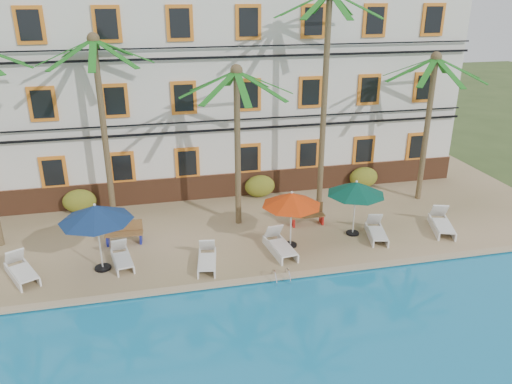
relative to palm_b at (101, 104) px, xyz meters
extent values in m
plane|color=#384C23|center=(5.02, -5.74, -5.40)|extent=(100.00, 100.00, 0.00)
cube|color=tan|center=(5.02, -0.74, -5.28)|extent=(30.00, 12.00, 0.25)
cube|color=tan|center=(5.02, -6.64, -5.12)|extent=(30.00, 0.35, 0.06)
cube|color=silver|center=(5.02, 4.26, -0.15)|extent=(25.00, 6.00, 10.00)
cube|color=brown|center=(5.02, 1.20, -4.55)|extent=(25.00, 0.12, 1.20)
cube|color=orange|center=(-2.48, 1.21, -3.25)|extent=(1.15, 0.10, 1.50)
cube|color=black|center=(-2.48, 1.16, -3.25)|extent=(0.85, 0.04, 1.20)
cube|color=orange|center=(0.52, 1.21, -3.25)|extent=(1.15, 0.10, 1.50)
cube|color=black|center=(0.52, 1.16, -3.25)|extent=(0.85, 0.04, 1.20)
cube|color=orange|center=(3.52, 1.21, -3.25)|extent=(1.15, 0.10, 1.50)
cube|color=black|center=(3.52, 1.16, -3.25)|extent=(0.85, 0.04, 1.20)
cube|color=orange|center=(6.52, 1.21, -3.25)|extent=(1.15, 0.10, 1.50)
cube|color=black|center=(6.52, 1.16, -3.25)|extent=(0.85, 0.04, 1.20)
cube|color=orange|center=(9.52, 1.21, -3.25)|extent=(1.15, 0.10, 1.50)
cube|color=black|center=(9.52, 1.16, -3.25)|extent=(0.85, 0.04, 1.20)
cube|color=orange|center=(12.52, 1.21, -3.25)|extent=(1.15, 0.10, 1.50)
cube|color=black|center=(12.52, 1.16, -3.25)|extent=(0.85, 0.04, 1.20)
cube|color=orange|center=(15.52, 1.21, -3.25)|extent=(1.15, 0.10, 1.50)
cube|color=black|center=(15.52, 1.16, -3.25)|extent=(0.85, 0.04, 1.20)
cube|color=orange|center=(-2.48, 1.21, -0.15)|extent=(1.15, 0.10, 1.50)
cube|color=black|center=(-2.48, 1.16, -0.15)|extent=(0.85, 0.04, 1.20)
cube|color=orange|center=(0.52, 1.21, -0.15)|extent=(1.15, 0.10, 1.50)
cube|color=black|center=(0.52, 1.16, -0.15)|extent=(0.85, 0.04, 1.20)
cube|color=orange|center=(3.52, 1.21, -0.15)|extent=(1.15, 0.10, 1.50)
cube|color=black|center=(3.52, 1.16, -0.15)|extent=(0.85, 0.04, 1.20)
cube|color=orange|center=(6.52, 1.21, -0.15)|extent=(1.15, 0.10, 1.50)
cube|color=black|center=(6.52, 1.16, -0.15)|extent=(0.85, 0.04, 1.20)
cube|color=orange|center=(9.52, 1.21, -0.15)|extent=(1.15, 0.10, 1.50)
cube|color=black|center=(9.52, 1.16, -0.15)|extent=(0.85, 0.04, 1.20)
cube|color=orange|center=(12.52, 1.21, -0.15)|extent=(1.15, 0.10, 1.50)
cube|color=black|center=(12.52, 1.16, -0.15)|extent=(0.85, 0.04, 1.20)
cube|color=orange|center=(15.52, 1.21, -0.15)|extent=(1.15, 0.10, 1.50)
cube|color=black|center=(15.52, 1.16, -0.15)|extent=(0.85, 0.04, 1.20)
cube|color=orange|center=(-2.48, 1.21, 3.05)|extent=(1.15, 0.10, 1.50)
cube|color=black|center=(-2.48, 1.16, 3.05)|extent=(0.85, 0.04, 1.20)
cube|color=orange|center=(0.52, 1.21, 3.05)|extent=(1.15, 0.10, 1.50)
cube|color=black|center=(0.52, 1.16, 3.05)|extent=(0.85, 0.04, 1.20)
cube|color=orange|center=(3.52, 1.21, 3.05)|extent=(1.15, 0.10, 1.50)
cube|color=black|center=(3.52, 1.16, 3.05)|extent=(0.85, 0.04, 1.20)
cube|color=orange|center=(6.52, 1.21, 3.05)|extent=(1.15, 0.10, 1.50)
cube|color=black|center=(6.52, 1.16, 3.05)|extent=(0.85, 0.04, 1.20)
cube|color=orange|center=(9.52, 1.21, 3.05)|extent=(1.15, 0.10, 1.50)
cube|color=black|center=(9.52, 1.16, 3.05)|extent=(0.85, 0.04, 1.20)
cube|color=orange|center=(12.52, 1.21, 3.05)|extent=(1.15, 0.10, 1.50)
cube|color=black|center=(12.52, 1.16, 3.05)|extent=(0.85, 0.04, 1.20)
cube|color=orange|center=(15.52, 1.21, 3.05)|extent=(1.15, 0.10, 1.50)
cube|color=black|center=(15.52, 1.16, 3.05)|extent=(0.85, 0.04, 1.20)
cube|color=black|center=(5.02, 1.06, -1.70)|extent=(25.00, 0.08, 0.10)
cube|color=black|center=(5.02, 1.06, -1.25)|extent=(25.00, 0.08, 0.06)
cube|color=black|center=(5.02, 1.06, 1.60)|extent=(25.00, 0.08, 0.10)
cube|color=black|center=(5.02, 1.06, 2.05)|extent=(25.00, 0.08, 0.06)
cylinder|color=brown|center=(0.00, 0.00, -1.29)|extent=(0.26, 0.26, 7.73)
sphere|color=brown|center=(0.00, 0.00, 2.58)|extent=(0.50, 0.50, 0.50)
cube|color=#176419|center=(0.00, 1.15, 2.09)|extent=(0.28, 2.31, 1.01)
cube|color=#176419|center=(-0.81, 0.81, 2.09)|extent=(1.83, 1.83, 1.01)
cube|color=#176419|center=(-1.15, 0.00, 2.09)|extent=(2.31, 0.28, 1.01)
cube|color=#176419|center=(-0.81, -0.81, 2.09)|extent=(1.83, 1.83, 1.01)
cube|color=#176419|center=(0.00, -1.15, 2.09)|extent=(0.28, 2.31, 1.01)
cube|color=#176419|center=(0.81, -0.81, 2.09)|extent=(1.83, 1.83, 1.01)
cube|color=#176419|center=(1.15, 0.00, 2.09)|extent=(2.31, 0.28, 1.01)
cube|color=#176419|center=(0.81, 0.81, 2.09)|extent=(1.83, 1.83, 1.01)
cylinder|color=brown|center=(5.38, -1.85, -1.86)|extent=(0.26, 0.26, 6.59)
sphere|color=brown|center=(5.38, -1.85, 1.43)|extent=(0.50, 0.50, 0.50)
cube|color=#176419|center=(5.38, -0.70, 0.94)|extent=(0.28, 2.31, 1.01)
cube|color=#176419|center=(4.57, -1.04, 0.94)|extent=(1.83, 1.83, 1.01)
cube|color=#176419|center=(4.23, -1.85, 0.94)|extent=(2.31, 0.28, 1.01)
cube|color=#176419|center=(4.57, -2.66, 0.94)|extent=(1.83, 1.83, 1.01)
cube|color=#176419|center=(5.38, -3.00, 0.94)|extent=(0.28, 2.31, 1.01)
cube|color=#176419|center=(6.19, -2.66, 0.94)|extent=(1.83, 1.83, 1.01)
cube|color=#176419|center=(6.53, -1.85, 0.94)|extent=(2.31, 0.28, 1.01)
cube|color=#176419|center=(6.19, -1.04, 0.94)|extent=(1.83, 1.83, 1.01)
cylinder|color=brown|center=(9.41, -1.01, -0.42)|extent=(0.26, 0.26, 9.46)
cube|color=#176419|center=(9.41, 0.14, 3.82)|extent=(0.28, 2.31, 1.01)
cube|color=#176419|center=(8.60, -0.20, 3.82)|extent=(1.83, 1.83, 1.01)
cube|color=#176419|center=(8.26, -1.01, 3.82)|extent=(2.31, 0.28, 1.01)
cube|color=#176419|center=(8.60, -1.82, 3.82)|extent=(1.83, 1.83, 1.01)
cube|color=#176419|center=(9.41, -2.16, 3.82)|extent=(0.28, 2.31, 1.01)
cube|color=#176419|center=(10.22, -1.82, 3.82)|extent=(1.83, 1.83, 1.01)
cube|color=#176419|center=(10.56, -1.01, 3.82)|extent=(2.31, 0.28, 1.01)
cube|color=#176419|center=(10.22, -0.20, 3.82)|extent=(1.83, 1.83, 1.01)
cylinder|color=brown|center=(14.51, -1.09, -1.77)|extent=(0.26, 0.26, 6.76)
sphere|color=brown|center=(14.51, -1.09, 1.60)|extent=(0.50, 0.50, 0.50)
cube|color=#176419|center=(14.51, 0.06, 1.11)|extent=(0.28, 2.31, 1.01)
cube|color=#176419|center=(13.70, -0.28, 1.11)|extent=(1.83, 1.83, 1.01)
cube|color=#176419|center=(13.36, -1.09, 1.11)|extent=(2.31, 0.28, 1.01)
cube|color=#176419|center=(13.70, -1.91, 1.11)|extent=(1.83, 1.83, 1.01)
cube|color=#176419|center=(14.51, -2.24, 1.11)|extent=(0.28, 2.31, 1.01)
cube|color=#176419|center=(15.32, -1.91, 1.11)|extent=(1.83, 1.83, 1.01)
cube|color=#176419|center=(15.66, -1.09, 1.11)|extent=(2.31, 0.28, 1.01)
cube|color=#176419|center=(15.32, -0.28, 1.11)|extent=(1.83, 1.83, 1.01)
ellipsoid|color=#2A5919|center=(-1.51, 0.86, -4.60)|extent=(1.50, 0.90, 1.10)
ellipsoid|color=#2A5919|center=(6.98, 0.86, -4.60)|extent=(1.50, 0.90, 1.10)
ellipsoid|color=#2A5919|center=(12.47, 0.86, -4.60)|extent=(1.50, 0.90, 1.10)
cylinder|color=black|center=(-0.23, -4.62, -5.11)|extent=(0.59, 0.59, 0.08)
cylinder|color=silver|center=(-0.23, -4.62, -3.90)|extent=(0.06, 0.06, 2.52)
cone|color=navy|center=(-0.23, -4.62, -2.90)|extent=(2.62, 2.62, 0.58)
sphere|color=silver|center=(-0.23, -4.62, -2.58)|extent=(0.10, 0.10, 0.10)
cylinder|color=black|center=(6.99, -4.42, -5.12)|extent=(0.53, 0.53, 0.08)
cylinder|color=silver|center=(6.99, -4.42, -4.02)|extent=(0.06, 0.06, 2.26)
cone|color=red|center=(6.99, -4.42, -3.13)|extent=(2.36, 2.36, 0.52)
sphere|color=silver|center=(6.99, -4.42, -2.85)|extent=(0.10, 0.10, 0.10)
cylinder|color=black|center=(9.84, -4.00, -5.12)|extent=(0.54, 0.54, 0.08)
cylinder|color=silver|center=(9.84, -4.00, -4.00)|extent=(0.06, 0.06, 2.31)
cone|color=#074132|center=(9.84, -4.00, -3.09)|extent=(2.40, 2.40, 0.53)
sphere|color=silver|center=(9.84, -4.00, -2.80)|extent=(0.10, 0.10, 0.10)
cube|color=white|center=(-2.86, -4.87, -4.82)|extent=(1.19, 1.51, 0.06)
cube|color=white|center=(-3.29, -4.03, -4.57)|extent=(0.79, 0.74, 0.68)
cube|color=white|center=(-3.26, -4.78, -5.00)|extent=(0.95, 1.76, 0.32)
cube|color=white|center=(-2.70, -4.49, -5.00)|extent=(0.95, 1.76, 0.32)
cube|color=white|center=(0.51, -4.68, -4.85)|extent=(0.78, 1.32, 0.06)
cube|color=white|center=(0.36, -3.84, -4.63)|extent=(0.64, 0.55, 0.62)
cube|color=white|center=(0.19, -4.50, -5.01)|extent=(0.37, 1.74, 0.28)
cube|color=white|center=(0.75, -4.40, -5.01)|extent=(0.37, 1.74, 0.28)
cube|color=white|center=(3.49, -5.51, -4.84)|extent=(0.79, 1.36, 0.06)
cube|color=white|center=(3.63, -4.64, -4.61)|extent=(0.66, 0.56, 0.64)
cube|color=white|center=(3.24, -5.22, -5.01)|extent=(0.35, 1.81, 0.29)
cube|color=white|center=(3.82, -5.32, -5.01)|extent=(0.35, 1.81, 0.29)
cube|color=white|center=(6.48, -5.14, -4.81)|extent=(0.82, 1.48, 0.06)
cube|color=white|center=(6.36, -4.17, -4.56)|extent=(0.71, 0.60, 0.70)
cube|color=white|center=(6.13, -4.91, -4.99)|extent=(0.32, 2.00, 0.32)
cube|color=white|center=(6.77, -4.83, -4.99)|extent=(0.32, 2.00, 0.32)
cube|color=white|center=(10.60, -4.77, -4.84)|extent=(0.89, 1.39, 0.06)
cube|color=white|center=(10.82, -3.91, -4.61)|extent=(0.69, 0.60, 0.64)
cube|color=white|center=(10.37, -4.46, -5.01)|extent=(0.50, 1.79, 0.30)
cube|color=white|center=(10.95, -4.61, -5.01)|extent=(0.50, 1.79, 0.30)
cube|color=white|center=(13.56, -4.80, -4.80)|extent=(1.09, 1.58, 0.07)
cube|color=white|center=(13.88, -3.86, -4.55)|extent=(0.80, 0.72, 0.72)
cube|color=white|center=(13.34, -4.43, -4.99)|extent=(0.72, 1.96, 0.33)
cube|color=white|center=(13.97, -4.65, -4.99)|extent=(0.72, 1.96, 0.33)
cube|color=olive|center=(0.52, -2.75, -4.72)|extent=(1.53, 0.55, 0.06)
cube|color=olive|center=(0.54, -2.53, -4.45)|extent=(1.50, 0.16, 0.45)
cube|color=navy|center=(-0.13, -2.71, -4.95)|extent=(0.11, 0.45, 0.40)
cube|color=navy|center=(1.17, -2.80, -4.95)|extent=(0.11, 0.45, 0.40)
cube|color=olive|center=(8.27, -2.71, -4.72)|extent=(1.51, 0.49, 0.06)
cube|color=olive|center=(8.27, -2.49, -4.45)|extent=(1.50, 0.10, 0.45)
cube|color=#AD1813|center=(7.62, -2.69, -4.95)|extent=(0.09, 0.45, 0.40)
cube|color=#AD1813|center=(8.91, -2.73, -4.95)|extent=(0.09, 0.45, 0.40)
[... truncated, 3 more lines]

